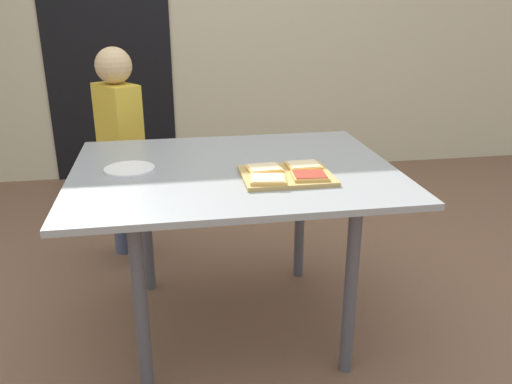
# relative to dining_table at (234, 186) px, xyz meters

# --- Properties ---
(ground_plane) EXTENTS (16.00, 16.00, 0.00)m
(ground_plane) POSITION_rel_dining_table_xyz_m (0.00, 0.00, -0.63)
(ground_plane) COLOR brown
(house_door) EXTENTS (0.90, 0.02, 2.00)m
(house_door) POSITION_rel_dining_table_xyz_m (-0.63, 2.12, 0.37)
(house_door) COLOR black
(house_door) RESTS_ON ground
(dining_table) EXTENTS (1.23, 0.97, 0.70)m
(dining_table) POSITION_rel_dining_table_xyz_m (0.00, 0.00, 0.00)
(dining_table) COLOR gray
(dining_table) RESTS_ON ground
(cutting_board) EXTENTS (0.33, 0.26, 0.01)m
(cutting_board) POSITION_rel_dining_table_xyz_m (0.17, -0.15, 0.08)
(cutting_board) COLOR tan
(cutting_board) RESTS_ON dining_table
(pizza_slice_near_right) EXTENTS (0.13, 0.11, 0.01)m
(pizza_slice_near_right) POSITION_rel_dining_table_xyz_m (0.24, -0.21, 0.10)
(pizza_slice_near_right) COLOR #E8B156
(pizza_slice_near_right) RESTS_ON cutting_board
(pizza_slice_far_left) EXTENTS (0.13, 0.11, 0.01)m
(pizza_slice_far_left) POSITION_rel_dining_table_xyz_m (0.10, -0.10, 0.10)
(pizza_slice_far_left) COLOR #E8B156
(pizza_slice_far_left) RESTS_ON cutting_board
(pizza_slice_near_left) EXTENTS (0.14, 0.12, 0.01)m
(pizza_slice_near_left) POSITION_rel_dining_table_xyz_m (0.09, -0.22, 0.10)
(pizza_slice_near_left) COLOR #E8B156
(pizza_slice_near_left) RESTS_ON cutting_board
(pizza_slice_far_right) EXTENTS (0.13, 0.11, 0.01)m
(pizza_slice_far_right) POSITION_rel_dining_table_xyz_m (0.25, -0.09, 0.10)
(pizza_slice_far_right) COLOR #E8B156
(pizza_slice_far_right) RESTS_ON cutting_board
(plate_white_left) EXTENTS (0.19, 0.19, 0.01)m
(plate_white_left) POSITION_rel_dining_table_xyz_m (-0.39, 0.03, 0.08)
(plate_white_left) COLOR white
(plate_white_left) RESTS_ON dining_table
(child_left) EXTENTS (0.25, 0.28, 1.10)m
(child_left) POSITION_rel_dining_table_xyz_m (-0.48, 0.72, 0.01)
(child_left) COLOR #464F68
(child_left) RESTS_ON ground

